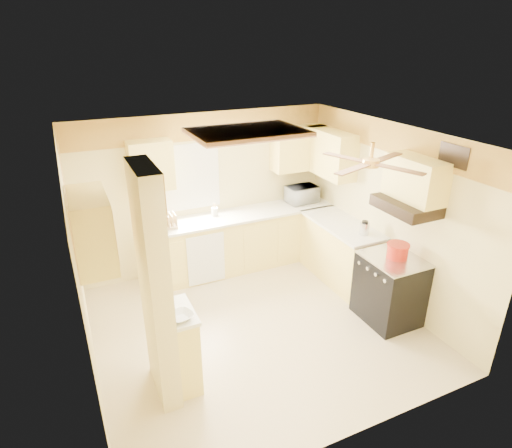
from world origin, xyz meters
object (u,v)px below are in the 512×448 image
microwave (302,194)px  dutch_oven (398,251)px  stove (389,289)px  kettle (364,228)px  bowl (181,316)px

microwave → dutch_oven: microwave is taller
stove → microwave: microwave is taller
stove → kettle: bearing=84.3°
microwave → kettle: (0.15, -1.48, -0.05)m
microwave → stove: bearing=89.2°
bowl → kettle: kettle is taller
microwave → kettle: size_ratio=2.50×
microwave → bowl: 3.60m
kettle → stove: bearing=-95.7°
stove → bowl: size_ratio=3.86×
bowl → dutch_oven: dutch_oven is taller
stove → bowl: 2.87m
bowl → kettle: 3.01m
stove → kettle: size_ratio=4.50×
bowl → dutch_oven: (2.87, 0.15, 0.04)m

